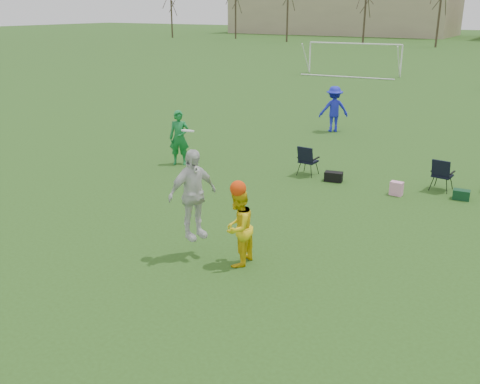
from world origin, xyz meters
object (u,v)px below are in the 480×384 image
Objects in this scene: fielder_green_near at (179,138)px; fielder_blue at (334,109)px; center_contest at (213,209)px; goal_left at (355,50)px.

fielder_green_near is 0.95× the size of fielder_blue.
center_contest is 34.22m from goal_left.
goal_left reaches higher than fielder_green_near.
fielder_blue is (2.59, 7.53, 0.04)m from fielder_green_near.
center_contest reaches higher than fielder_green_near.
center_contest is (5.10, -5.53, 0.24)m from fielder_green_near.
goal_left is at bearing -108.20° from fielder_blue.
center_contest is (2.51, -13.07, 0.20)m from fielder_blue.
goal_left reaches higher than fielder_blue.
fielder_blue is 0.70× the size of center_contest.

